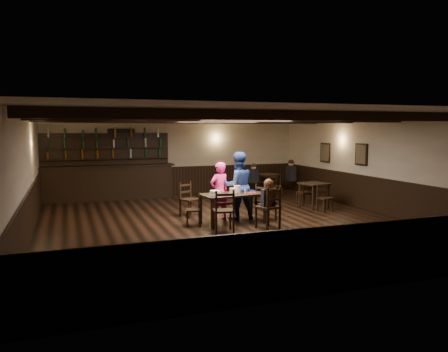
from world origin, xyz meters
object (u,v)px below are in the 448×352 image
object	(u,v)px
chair_near_right	(271,204)
cake	(215,193)
man_blue	(238,186)
bar_counter	(107,178)
chair_near_left	(224,208)
woman_pink	(219,191)
dining_table	(233,197)

from	to	relation	value
chair_near_right	cake	world-z (taller)	chair_near_right
man_blue	bar_counter	distance (m)	5.29
chair_near_left	cake	size ratio (longest dim) A/B	3.13
chair_near_right	woman_pink	xyz separation A→B (m)	(-0.80, 1.35, 0.15)
chair_near_right	bar_counter	xyz separation A→B (m)	(-3.21, 5.75, 0.13)
chair_near_left	bar_counter	xyz separation A→B (m)	(-2.06, 5.73, 0.15)
chair_near_left	cake	xyz separation A→B (m)	(0.08, 0.86, 0.22)
man_blue	bar_counter	bearing A→B (deg)	-55.58
chair_near_left	bar_counter	distance (m)	6.09
dining_table	man_blue	size ratio (longest dim) A/B	0.95
chair_near_right	man_blue	size ratio (longest dim) A/B	0.58
woman_pink	bar_counter	size ratio (longest dim) A/B	0.34
bar_counter	dining_table	bearing A→B (deg)	-61.90
dining_table	man_blue	distance (m)	0.59
woman_pink	man_blue	distance (m)	0.52
woman_pink	cake	world-z (taller)	woman_pink
man_blue	dining_table	bearing A→B (deg)	56.72
dining_table	chair_near_right	xyz separation A→B (m)	(0.61, -0.88, -0.07)
dining_table	man_blue	bearing A→B (deg)	55.72
dining_table	bar_counter	bearing A→B (deg)	118.10
man_blue	cake	bearing A→B (deg)	31.42
dining_table	chair_near_right	world-z (taller)	chair_near_right
chair_near_right	cake	distance (m)	1.41
chair_near_right	man_blue	bearing A→B (deg)	102.52
bar_counter	woman_pink	bearing A→B (deg)	-61.35
dining_table	woman_pink	size ratio (longest dim) A/B	1.11
chair_near_left	cake	world-z (taller)	chair_near_left
man_blue	cake	world-z (taller)	man_blue
chair_near_left	bar_counter	bearing A→B (deg)	109.77
chair_near_right	man_blue	xyz separation A→B (m)	(-0.30, 1.34, 0.28)
cake	bar_counter	size ratio (longest dim) A/B	0.07
dining_table	bar_counter	size ratio (longest dim) A/B	0.38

